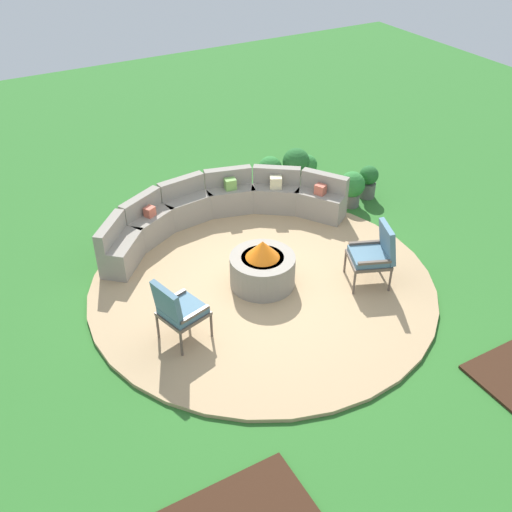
% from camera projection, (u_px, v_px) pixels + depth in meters
% --- Properties ---
extents(ground_plane, '(24.00, 24.00, 0.00)m').
position_uv_depth(ground_plane, '(262.00, 286.00, 9.24)').
color(ground_plane, '#2D6B28').
extents(patio_circle, '(5.30, 5.30, 0.06)m').
position_uv_depth(patio_circle, '(262.00, 285.00, 9.22)').
color(patio_circle, tan).
rests_on(patio_circle, ground_plane).
extents(fire_pit, '(1.00, 1.00, 0.77)m').
position_uv_depth(fire_pit, '(262.00, 267.00, 9.03)').
color(fire_pit, gray).
rests_on(fire_pit, patio_circle).
extents(curved_stone_bench, '(4.48, 1.78, 0.79)m').
position_uv_depth(curved_stone_bench, '(217.00, 210.00, 10.41)').
color(curved_stone_bench, gray).
rests_on(curved_stone_bench, patio_circle).
extents(lounge_chair_front_left, '(0.72, 0.67, 1.00)m').
position_uv_depth(lounge_chair_front_left, '(178.00, 309.00, 7.87)').
color(lounge_chair_front_left, brown).
rests_on(lounge_chair_front_left, patio_circle).
extents(lounge_chair_front_right, '(0.79, 0.77, 1.00)m').
position_uv_depth(lounge_chair_front_right, '(375.00, 252.00, 8.96)').
color(lounge_chair_front_right, brown).
rests_on(lounge_chair_front_right, patio_circle).
extents(potted_plant_0, '(0.40, 0.40, 0.62)m').
position_uv_depth(potted_plant_0, '(307.00, 168.00, 11.78)').
color(potted_plant_0, '#605B56').
rests_on(potted_plant_0, ground_plane).
extents(potted_plant_1, '(0.48, 0.48, 0.68)m').
position_uv_depth(potted_plant_1, '(352.00, 187.00, 11.08)').
color(potted_plant_1, '#605B56').
rests_on(potted_plant_1, ground_plane).
extents(potted_plant_2, '(0.53, 0.53, 0.79)m').
position_uv_depth(potted_plant_2, '(296.00, 166.00, 11.68)').
color(potted_plant_2, '#A89E8E').
rests_on(potted_plant_2, ground_plane).
extents(potted_plant_3, '(0.36, 0.36, 0.64)m').
position_uv_depth(potted_plant_3, '(368.00, 180.00, 11.36)').
color(potted_plant_3, '#605B56').
rests_on(potted_plant_3, ground_plane).
extents(potted_plant_4, '(0.47, 0.47, 0.65)m').
position_uv_depth(potted_plant_4, '(270.00, 171.00, 11.67)').
color(potted_plant_4, '#605B56').
rests_on(potted_plant_4, ground_plane).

